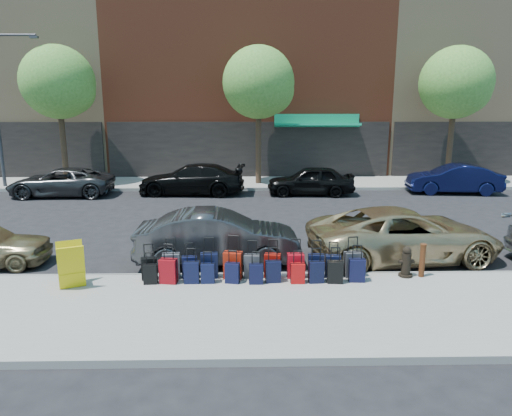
{
  "coord_description": "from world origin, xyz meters",
  "views": [
    {
      "loc": [
        -0.13,
        -15.38,
        4.26
      ],
      "look_at": [
        0.15,
        -1.5,
        1.18
      ],
      "focal_mm": 32.0,
      "sensor_mm": 36.0,
      "label": 1
    }
  ],
  "objects_px": {
    "tree_center": "(261,85)",
    "car_near_1": "(218,238)",
    "fire_hydrant": "(406,263)",
    "suitcase_front_5": "(252,266)",
    "tree_right": "(458,85)",
    "bollard": "(422,260)",
    "tree_left": "(61,84)",
    "car_far_1": "(192,179)",
    "car_far_3": "(454,179)",
    "car_near_2": "(404,234)",
    "car_far_2": "(311,180)",
    "display_rack": "(71,266)",
    "car_far_0": "(61,182)"
  },
  "relations": [
    {
      "from": "bollard",
      "to": "car_near_2",
      "type": "xyz_separation_m",
      "value": [
        0.11,
        1.71,
        0.16
      ]
    },
    {
      "from": "display_rack",
      "to": "car_near_2",
      "type": "relative_size",
      "value": 0.19
    },
    {
      "from": "tree_center",
      "to": "car_near_1",
      "type": "bearing_deg",
      "value": -97.01
    },
    {
      "from": "car_far_0",
      "to": "car_near_1",
      "type": "bearing_deg",
      "value": 37.87
    },
    {
      "from": "fire_hydrant",
      "to": "car_far_2",
      "type": "xyz_separation_m",
      "value": [
        -0.79,
        11.51,
        0.22
      ]
    },
    {
      "from": "car_far_0",
      "to": "car_far_3",
      "type": "height_order",
      "value": "car_far_3"
    },
    {
      "from": "display_rack",
      "to": "car_near_2",
      "type": "xyz_separation_m",
      "value": [
        8.51,
        2.19,
        0.08
      ]
    },
    {
      "from": "suitcase_front_5",
      "to": "car_far_3",
      "type": "height_order",
      "value": "car_far_3"
    },
    {
      "from": "fire_hydrant",
      "to": "tree_left",
      "type": "bearing_deg",
      "value": 129.57
    },
    {
      "from": "tree_left",
      "to": "bollard",
      "type": "bearing_deg",
      "value": -45.52
    },
    {
      "from": "tree_right",
      "to": "car_near_1",
      "type": "xyz_separation_m",
      "value": [
        -12.07,
        -12.77,
        -4.67
      ]
    },
    {
      "from": "tree_center",
      "to": "tree_right",
      "type": "height_order",
      "value": "same"
    },
    {
      "from": "fire_hydrant",
      "to": "suitcase_front_5",
      "type": "bearing_deg",
      "value": 175.92
    },
    {
      "from": "car_near_2",
      "to": "car_far_0",
      "type": "height_order",
      "value": "car_near_2"
    },
    {
      "from": "car_near_1",
      "to": "fire_hydrant",
      "type": "bearing_deg",
      "value": -109.31
    },
    {
      "from": "bollard",
      "to": "car_far_1",
      "type": "bearing_deg",
      "value": 120.84
    },
    {
      "from": "fire_hydrant",
      "to": "bollard",
      "type": "distance_m",
      "value": 0.39
    },
    {
      "from": "display_rack",
      "to": "car_far_0",
      "type": "relative_size",
      "value": 0.21
    },
    {
      "from": "tree_right",
      "to": "car_far_0",
      "type": "xyz_separation_m",
      "value": [
        -20.32,
        -2.8,
        -4.73
      ]
    },
    {
      "from": "car_far_1",
      "to": "bollard",
      "type": "bearing_deg",
      "value": 34.69
    },
    {
      "from": "tree_left",
      "to": "suitcase_front_5",
      "type": "bearing_deg",
      "value": -55.41
    },
    {
      "from": "suitcase_front_5",
      "to": "car_near_2",
      "type": "xyz_separation_m",
      "value": [
        4.3,
        1.69,
        0.3
      ]
    },
    {
      "from": "tree_right",
      "to": "car_far_2",
      "type": "distance_m",
      "value": 9.79
    },
    {
      "from": "fire_hydrant",
      "to": "car_far_2",
      "type": "relative_size",
      "value": 0.18
    },
    {
      "from": "car_near_2",
      "to": "car_far_1",
      "type": "height_order",
      "value": "car_far_1"
    },
    {
      "from": "tree_left",
      "to": "tree_right",
      "type": "relative_size",
      "value": 1.0
    },
    {
      "from": "tree_right",
      "to": "bollard",
      "type": "relative_size",
      "value": 8.68
    },
    {
      "from": "car_far_2",
      "to": "car_far_3",
      "type": "relative_size",
      "value": 0.95
    },
    {
      "from": "tree_left",
      "to": "car_near_2",
      "type": "distance_m",
      "value": 19.5
    },
    {
      "from": "fire_hydrant",
      "to": "display_rack",
      "type": "xyz_separation_m",
      "value": [
        -8.02,
        -0.5,
        0.16
      ]
    },
    {
      "from": "car_far_0",
      "to": "car_far_1",
      "type": "distance_m",
      "value": 6.31
    },
    {
      "from": "tree_left",
      "to": "display_rack",
      "type": "height_order",
      "value": "tree_left"
    },
    {
      "from": "fire_hydrant",
      "to": "car_near_2",
      "type": "distance_m",
      "value": 1.77
    },
    {
      "from": "suitcase_front_5",
      "to": "car_near_2",
      "type": "relative_size",
      "value": 0.17
    },
    {
      "from": "bollard",
      "to": "car_far_3",
      "type": "relative_size",
      "value": 0.19
    },
    {
      "from": "tree_left",
      "to": "suitcase_front_5",
      "type": "distance_m",
      "value": 18.03
    },
    {
      "from": "display_rack",
      "to": "car_far_2",
      "type": "bearing_deg",
      "value": 35.75
    },
    {
      "from": "car_far_2",
      "to": "car_far_3",
      "type": "distance_m",
      "value": 7.22
    },
    {
      "from": "tree_center",
      "to": "suitcase_front_5",
      "type": "bearing_deg",
      "value": -92.64
    },
    {
      "from": "display_rack",
      "to": "car_far_3",
      "type": "bearing_deg",
      "value": 17.1
    },
    {
      "from": "car_far_1",
      "to": "car_near_1",
      "type": "bearing_deg",
      "value": 14.53
    },
    {
      "from": "tree_right",
      "to": "bollard",
      "type": "xyz_separation_m",
      "value": [
        -6.96,
        -14.29,
        -4.83
      ]
    },
    {
      "from": "car_near_1",
      "to": "car_far_0",
      "type": "relative_size",
      "value": 0.91
    },
    {
      "from": "car_far_1",
      "to": "car_far_3",
      "type": "height_order",
      "value": "car_far_1"
    },
    {
      "from": "car_near_1",
      "to": "car_near_2",
      "type": "bearing_deg",
      "value": -89.68
    },
    {
      "from": "tree_left",
      "to": "car_near_1",
      "type": "xyz_separation_m",
      "value": [
        8.93,
        -12.77,
        -4.67
      ]
    },
    {
      "from": "fire_hydrant",
      "to": "car_near_1",
      "type": "distance_m",
      "value": 4.96
    },
    {
      "from": "suitcase_front_5",
      "to": "car_near_1",
      "type": "distance_m",
      "value": 1.78
    },
    {
      "from": "tree_center",
      "to": "car_far_2",
      "type": "relative_size",
      "value": 1.72
    },
    {
      "from": "fire_hydrant",
      "to": "car_far_3",
      "type": "height_order",
      "value": "car_far_3"
    }
  ]
}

